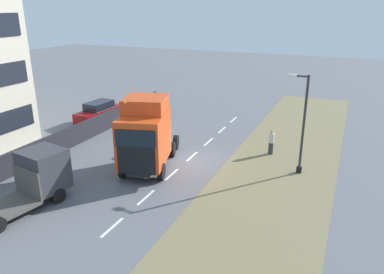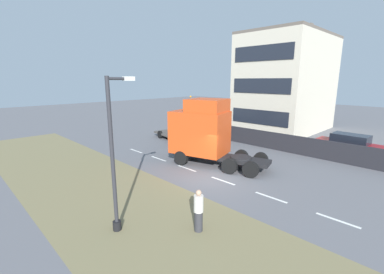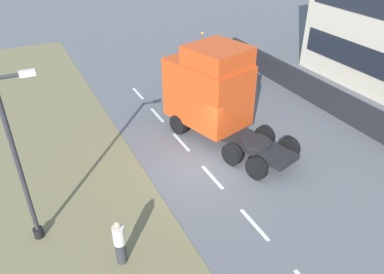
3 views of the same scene
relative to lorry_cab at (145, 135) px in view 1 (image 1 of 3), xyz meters
The scene contains 9 objects.
ground_plane 3.91m from the lorry_cab, 123.88° to the right, with size 120.00×120.00×0.00m, color slate.
grass_verge 8.48m from the lorry_cab, 161.58° to the right, with size 7.00×44.00×0.01m.
lane_markings 4.40m from the lorry_cab, 117.83° to the right, with size 0.16×21.00×0.00m.
boundary_wall 7.88m from the lorry_cab, 19.49° to the right, with size 0.25×24.00×1.51m.
lorry_cab is the anchor object (origin of this frame).
flatbed_truck 6.68m from the lorry_cab, 59.78° to the left, with size 3.06×5.98×2.78m.
parked_car 11.64m from the lorry_cab, 38.68° to the right, with size 2.08×4.73×1.92m.
lamp_post 9.57m from the lorry_cab, 158.52° to the right, with size 1.29×0.34×6.19m.
pedestrian 9.02m from the lorry_cab, 138.44° to the right, with size 0.39×0.39×1.80m.
Camera 1 is at (-9.59, 21.47, 10.03)m, focal length 35.00 mm.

